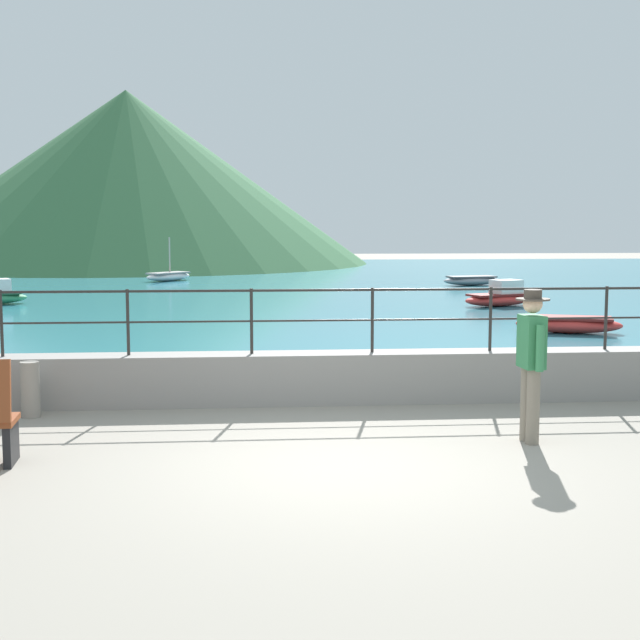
{
  "coord_description": "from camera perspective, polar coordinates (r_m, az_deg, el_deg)",
  "views": [
    {
      "loc": [
        -0.88,
        -8.71,
        2.5
      ],
      "look_at": [
        0.15,
        3.7,
        1.1
      ],
      "focal_mm": 48.95,
      "sensor_mm": 36.0,
      "label": 1
    }
  ],
  "objects": [
    {
      "name": "lake_water",
      "position": [
        34.65,
        -3.26,
        2.32
      ],
      "size": [
        64.0,
        44.32,
        0.06
      ],
      "primitive_type": "cube",
      "color": "teal",
      "rests_on": "ground"
    },
    {
      "name": "boat_3",
      "position": [
        36.91,
        -9.89,
        2.85
      ],
      "size": [
        2.19,
        2.33,
        1.81
      ],
      "color": "white",
      "rests_on": "lake_water"
    },
    {
      "name": "boat_2",
      "position": [
        20.08,
        15.94,
        -0.25
      ],
      "size": [
        2.47,
        1.58,
        0.36
      ],
      "color": "red",
      "rests_on": "lake_water"
    },
    {
      "name": "hill_main",
      "position": [
        53.55,
        -12.46,
        9.06
      ],
      "size": [
        28.61,
        28.61,
        10.21
      ],
      "primitive_type": "cone",
      "color": "#33663D",
      "rests_on": "ground"
    },
    {
      "name": "person_walking",
      "position": [
        10.14,
        13.64,
        -2.4
      ],
      "size": [
        0.38,
        0.57,
        1.75
      ],
      "color": "slate",
      "rests_on": "ground"
    },
    {
      "name": "promenade_wall",
      "position": [
        12.13,
        -0.51,
        -3.79
      ],
      "size": [
        20.0,
        0.56,
        0.7
      ],
      "primitive_type": "cube",
      "color": "gray",
      "rests_on": "ground"
    },
    {
      "name": "bollard",
      "position": [
        11.84,
        -18.41,
        -4.33
      ],
      "size": [
        0.24,
        0.24,
        0.72
      ],
      "primitive_type": "cylinder",
      "color": "gray",
      "rests_on": "ground"
    },
    {
      "name": "boat_4",
      "position": [
        34.34,
        9.87,
        2.58
      ],
      "size": [
        2.43,
        1.33,
        0.36
      ],
      "color": "gray",
      "rests_on": "lake_water"
    },
    {
      "name": "ground_plane",
      "position": [
        9.1,
        1.0,
        -9.53
      ],
      "size": [
        120.0,
        120.0,
        0.0
      ],
      "primitive_type": "plane",
      "color": "gray"
    },
    {
      "name": "railing",
      "position": [
        12.0,
        -0.51,
        0.77
      ],
      "size": [
        18.44,
        0.04,
        0.9
      ],
      "color": "#282623",
      "rests_on": "promenade_wall"
    },
    {
      "name": "boat_0",
      "position": [
        26.04,
        11.71,
        1.5
      ],
      "size": [
        2.47,
        1.65,
        0.76
      ],
      "color": "red",
      "rests_on": "lake_water"
    }
  ]
}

